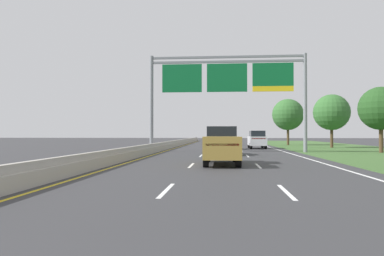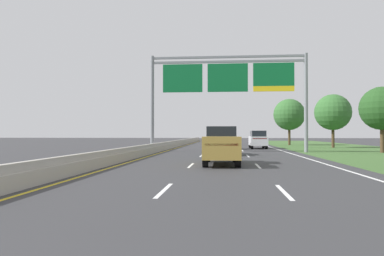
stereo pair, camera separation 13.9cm
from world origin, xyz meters
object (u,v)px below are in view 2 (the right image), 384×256
at_px(car_darkgreen_centre_lane_sedan, 227,145).
at_px(roadside_tree_distant, 289,115).
at_px(car_silver_centre_lane_suv, 223,139).
at_px(roadside_tree_far, 333,112).
at_px(pickup_truck_gold, 221,146).
at_px(overhead_sign_gantry, 228,82).
at_px(roadside_tree_mid, 382,108).
at_px(car_white_right_lane_suv, 258,139).

xyz_separation_m(car_darkgreen_centre_lane_sedan, roadside_tree_distant, (9.64, 26.25, 3.86)).
xyz_separation_m(car_silver_centre_lane_suv, roadside_tree_far, (13.69, 5.13, 3.33)).
bearing_deg(pickup_truck_gold, roadside_tree_far, -28.51).
height_order(car_silver_centre_lane_suv, roadside_tree_far, roadside_tree_far).
height_order(car_silver_centre_lane_suv, roadside_tree_distant, roadside_tree_distant).
relative_size(overhead_sign_gantry, car_darkgreen_centre_lane_sedan, 3.40).
height_order(overhead_sign_gantry, roadside_tree_far, overhead_sign_gantry).
distance_m(overhead_sign_gantry, roadside_tree_mid, 14.38).
bearing_deg(car_darkgreen_centre_lane_sedan, roadside_tree_distant, -21.08).
xyz_separation_m(pickup_truck_gold, car_darkgreen_centre_lane_sedan, (0.34, 9.72, -0.26)).
distance_m(overhead_sign_gantry, car_silver_centre_lane_suv, 8.80).
relative_size(overhead_sign_gantry, car_white_right_lane_suv, 3.20).
height_order(overhead_sign_gantry, pickup_truck_gold, overhead_sign_gantry).
bearing_deg(pickup_truck_gold, car_silver_centre_lane_suv, -0.59).
height_order(car_darkgreen_centre_lane_sedan, roadside_tree_mid, roadside_tree_mid).
xyz_separation_m(overhead_sign_gantry, car_darkgreen_centre_lane_sedan, (-0.12, -4.27, -5.86)).
height_order(pickup_truck_gold, roadside_tree_mid, roadside_tree_mid).
distance_m(car_silver_centre_lane_suv, roadside_tree_mid, 16.48).
bearing_deg(pickup_truck_gold, roadside_tree_mid, -47.16).
distance_m(overhead_sign_gantry, car_white_right_lane_suv, 11.08).
bearing_deg(overhead_sign_gantry, roadside_tree_mid, -0.29).
bearing_deg(roadside_tree_far, car_darkgreen_centre_lane_sedan, -129.36).
bearing_deg(roadside_tree_distant, overhead_sign_gantry, -113.43).
bearing_deg(car_darkgreen_centre_lane_sedan, roadside_tree_far, -40.27).
distance_m(pickup_truck_gold, car_white_right_lane_suv, 23.22).
distance_m(pickup_truck_gold, car_darkgreen_centre_lane_sedan, 9.73).
relative_size(car_white_right_lane_suv, car_darkgreen_centre_lane_sedan, 1.06).
height_order(pickup_truck_gold, roadside_tree_distant, roadside_tree_distant).
bearing_deg(car_darkgreen_centre_lane_sedan, roadside_tree_mid, -74.50).
height_order(car_white_right_lane_suv, car_silver_centre_lane_suv, same).
relative_size(pickup_truck_gold, roadside_tree_mid, 0.89).
distance_m(car_darkgreen_centre_lane_sedan, roadside_tree_mid, 15.23).
bearing_deg(car_white_right_lane_suv, pickup_truck_gold, 169.54).
height_order(pickup_truck_gold, car_white_right_lane_suv, pickup_truck_gold).
height_order(car_darkgreen_centre_lane_sedan, roadside_tree_far, roadside_tree_far).
xyz_separation_m(pickup_truck_gold, car_silver_centre_lane_suv, (-0.07, 20.78, 0.02)).
xyz_separation_m(overhead_sign_gantry, pickup_truck_gold, (-0.46, -14.00, -5.60)).
bearing_deg(roadside_tree_mid, car_white_right_lane_suv, 139.68).
relative_size(car_silver_centre_lane_suv, roadside_tree_distant, 0.67).
bearing_deg(roadside_tree_mid, roadside_tree_far, 94.74).
bearing_deg(roadside_tree_far, roadside_tree_distant, 109.85).
distance_m(car_silver_centre_lane_suv, roadside_tree_far, 14.99).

